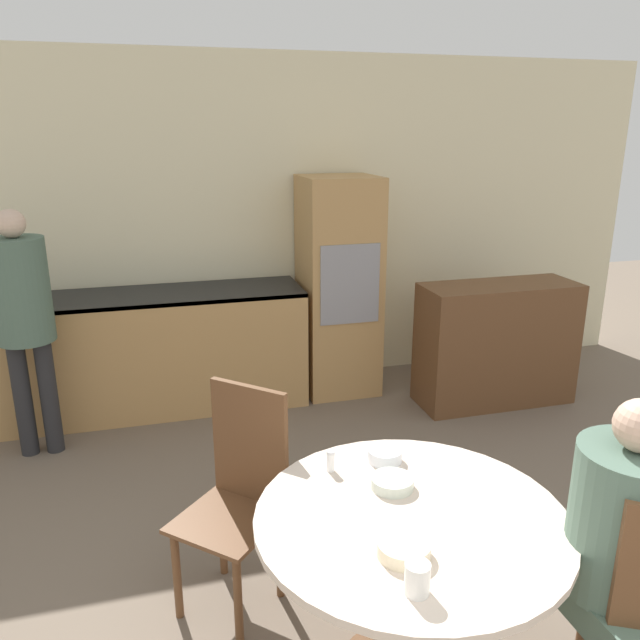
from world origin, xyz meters
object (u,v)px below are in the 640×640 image
at_px(person_seated, 627,550).
at_px(sideboard, 496,344).
at_px(dining_table, 409,568).
at_px(oven_unit, 338,286).
at_px(bowl_near, 385,455).
at_px(bowl_centre, 392,483).
at_px(bowl_far, 404,549).
at_px(person_standing, 23,308).
at_px(chair_far_left, 240,487).
at_px(cup, 417,578).

bearing_deg(person_seated, sideboard, 67.70).
bearing_deg(dining_table, oven_unit, 78.19).
bearing_deg(bowl_near, dining_table, -96.67).
xyz_separation_m(oven_unit, bowl_near, (-0.54, -2.43, -0.09)).
xyz_separation_m(bowl_centre, bowl_far, (-0.11, -0.38, 0.00)).
distance_m(bowl_near, bowl_far, 0.59).
bearing_deg(sideboard, person_standing, 178.99).
distance_m(oven_unit, person_standing, 2.26).
relative_size(person_seated, bowl_centre, 7.60).
bearing_deg(person_seated, bowl_near, 128.63).
height_order(person_seated, bowl_near, person_seated).
bearing_deg(sideboard, person_seated, -112.30).
height_order(oven_unit, chair_far_left, oven_unit).
bearing_deg(person_standing, person_seated, -49.81).
xyz_separation_m(sideboard, bowl_near, (-1.63, -1.85, 0.29)).
bearing_deg(bowl_near, bowl_far, -105.22).
distance_m(person_seated, bowl_near, 0.92).
distance_m(sideboard, person_standing, 3.32).
distance_m(sideboard, person_seated, 2.79).
distance_m(person_standing, bowl_centre, 2.66).
bearing_deg(sideboard, bowl_near, -131.35).
xyz_separation_m(sideboard, bowl_centre, (-1.68, -2.05, 0.29)).
relative_size(bowl_near, bowl_far, 0.82).
xyz_separation_m(sideboard, dining_table, (-1.68, -2.23, 0.04)).
xyz_separation_m(dining_table, person_seated, (0.62, -0.34, 0.21)).
xyz_separation_m(person_seated, bowl_far, (-0.73, 0.15, 0.04)).
xyz_separation_m(bowl_near, bowl_centre, (-0.04, -0.19, -0.00)).
distance_m(dining_table, person_seated, 0.74).
distance_m(chair_far_left, person_standing, 2.02).
relative_size(chair_far_left, person_standing, 0.62).
xyz_separation_m(oven_unit, cup, (-0.73, -3.17, -0.07)).
xyz_separation_m(oven_unit, bowl_centre, (-0.59, -2.63, -0.09)).
height_order(cup, bowl_centre, cup).
relative_size(oven_unit, dining_table, 1.52).
bearing_deg(person_seated, chair_far_left, 139.30).
height_order(person_seated, person_standing, person_standing).
height_order(bowl_near, bowl_centre, bowl_near).
bearing_deg(oven_unit, person_seated, -89.42).
bearing_deg(oven_unit, bowl_far, -103.10).
bearing_deg(bowl_far, cup, -99.67).
relative_size(chair_far_left, bowl_centre, 6.09).
relative_size(cup, bowl_centre, 0.60).
height_order(oven_unit, person_seated, oven_unit).
bearing_deg(cup, bowl_centre, 75.64).
bearing_deg(bowl_centre, cup, -104.36).
bearing_deg(sideboard, dining_table, -126.92).
bearing_deg(bowl_far, sideboard, 53.62).
height_order(sideboard, bowl_centre, sideboard).
bearing_deg(bowl_near, sideboard, 48.65).
bearing_deg(chair_far_left, oven_unit, 106.72).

